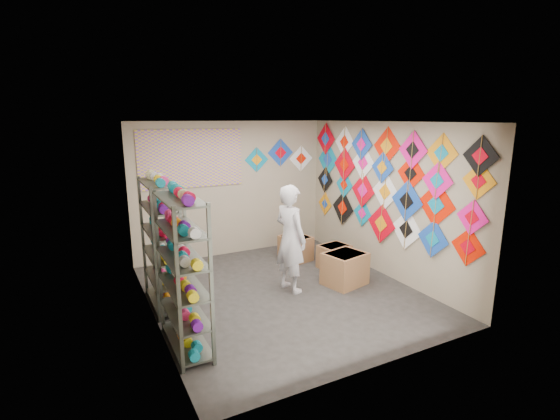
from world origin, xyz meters
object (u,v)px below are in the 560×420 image
carton_c (296,248)px  carton_b (334,256)px  shelf_rack_back (161,244)px  carton_a (345,269)px  shopkeeper (290,238)px  shelf_rack_front (183,274)px

carton_c → carton_b: bearing=-69.3°
shelf_rack_back → carton_b: 3.24m
carton_a → shelf_rack_back: bearing=154.8°
shelf_rack_back → carton_a: bearing=-12.0°
shopkeeper → carton_a: bearing=-116.1°
carton_b → carton_a: bearing=-121.2°
shelf_rack_front → carton_b: bearing=24.1°
shelf_rack_front → carton_c: bearing=37.9°
shopkeeper → carton_c: bearing=-45.5°
shelf_rack_back → carton_c: size_ratio=3.47×
carton_a → shopkeeper: bearing=153.4°
shelf_rack_front → shopkeeper: bearing=25.1°
shopkeeper → carton_c: shopkeeper is taller
shelf_rack_back → carton_a: shelf_rack_back is taller
shelf_rack_front → carton_a: (2.87, 0.69, -0.68)m
shelf_rack_back → carton_a: (2.87, -0.61, -0.68)m
carton_b → carton_c: carton_c is taller
carton_a → carton_b: 0.78m
shelf_rack_front → carton_a: 3.03m
shelf_rack_back → shopkeeper: shelf_rack_back is taller
shelf_rack_front → carton_b: (3.16, 1.41, -0.73)m
shelf_rack_front → shelf_rack_back: same height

